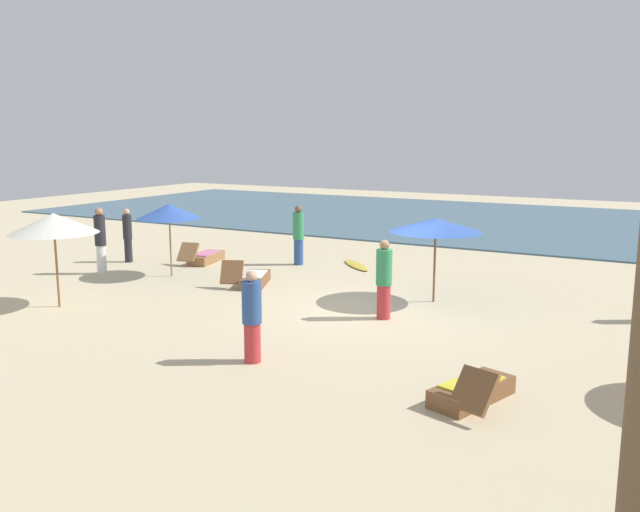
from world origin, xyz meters
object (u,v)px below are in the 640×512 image
at_px(umbrella_2, 436,225).
at_px(umbrella_3, 169,211).
at_px(lounger_0, 472,391).
at_px(person_2, 100,240).
at_px(lounger_3, 205,257).
at_px(lounger_1, 253,279).
at_px(person_1, 252,317).
at_px(surfboard, 356,265).
at_px(person_0, 128,235).
at_px(person_5, 384,279).
at_px(umbrella_0, 54,223).
at_px(person_3, 298,235).

distance_m(umbrella_2, umbrella_3, 7.56).
xyz_separation_m(lounger_0, person_2, (-12.10, 4.10, 0.81)).
height_order(lounger_3, person_2, person_2).
relative_size(lounger_1, person_2, 0.91).
distance_m(umbrella_3, person_1, 7.95).
height_order(person_1, surfboard, person_1).
distance_m(person_0, person_2, 1.84).
relative_size(person_2, person_5, 1.10).
height_order(umbrella_0, person_1, umbrella_0).
height_order(umbrella_2, lounger_1, umbrella_2).
distance_m(person_2, person_3, 5.81).
relative_size(lounger_3, person_1, 1.07).
distance_m(umbrella_0, person_1, 6.34).
relative_size(person_5, surfboard, 1.08).
distance_m(umbrella_2, surfboard, 5.04).
xyz_separation_m(umbrella_0, person_2, (-2.00, 3.20, -0.98)).
bearing_deg(lounger_3, person_0, -154.09).
bearing_deg(lounger_3, surfboard, 22.03).
height_order(person_0, person_3, person_3).
height_order(umbrella_3, lounger_0, umbrella_3).
height_order(person_0, person_5, person_5).
relative_size(umbrella_2, lounger_1, 1.27).
bearing_deg(person_2, person_3, 42.70).
xyz_separation_m(umbrella_2, person_5, (-0.46, -1.96, -0.99)).
bearing_deg(umbrella_0, surfboard, 63.04).
relative_size(person_3, surfboard, 1.13).
xyz_separation_m(person_0, person_3, (4.93, 2.22, 0.06)).
relative_size(lounger_0, person_3, 0.96).
relative_size(umbrella_0, surfboard, 1.36).
relative_size(person_0, surfboard, 1.04).
bearing_deg(person_2, lounger_1, 10.48).
bearing_deg(person_5, person_3, 137.37).
distance_m(umbrella_2, person_0, 10.21).
bearing_deg(lounger_1, umbrella_0, -123.30).
distance_m(lounger_1, lounger_3, 3.68).
xyz_separation_m(umbrella_0, lounger_3, (-0.48, 5.98, -1.79)).
bearing_deg(lounger_1, lounger_3, 148.71).
bearing_deg(person_1, umbrella_3, 141.57).
bearing_deg(surfboard, lounger_1, -109.10).
bearing_deg(umbrella_0, person_2, 122.04).
relative_size(lounger_1, lounger_3, 0.98).
xyz_separation_m(umbrella_2, person_2, (-9.51, -1.50, -0.88)).
bearing_deg(umbrella_3, person_2, -160.47).
distance_m(lounger_3, person_3, 3.08).
distance_m(person_2, person_5, 9.06).
relative_size(lounger_3, surfboard, 1.10).
height_order(lounger_1, person_5, person_5).
relative_size(lounger_3, person_0, 1.05).
relative_size(lounger_3, person_2, 0.92).
distance_m(umbrella_0, surfboard, 8.93).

